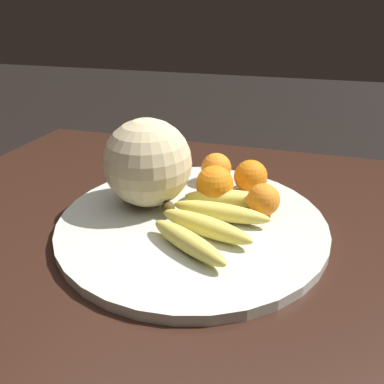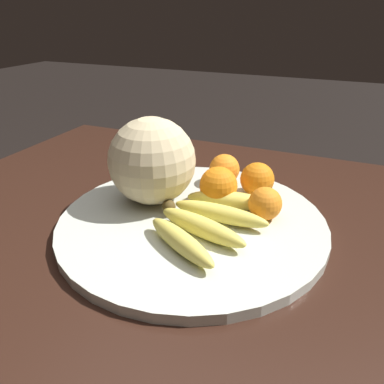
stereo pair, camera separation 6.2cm
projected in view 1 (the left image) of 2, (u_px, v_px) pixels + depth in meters
kitchen_table at (210, 294)px, 0.64m from camera, size 1.24×0.99×0.70m
fruit_bowl at (192, 222)px, 0.65m from camera, size 0.46×0.46×0.02m
melon at (148, 163)px, 0.66m from camera, size 0.16×0.16×0.16m
banana_bunch at (210, 218)px, 0.61m from camera, size 0.18×0.24×0.03m
orange_front_left at (251, 176)px, 0.72m from camera, size 0.06×0.06×0.06m
orange_front_right at (216, 168)px, 0.77m from camera, size 0.06×0.06×0.06m
orange_mid_center at (263, 200)px, 0.65m from camera, size 0.06×0.06×0.06m
orange_back_left at (215, 184)px, 0.69m from camera, size 0.07×0.07×0.07m
produce_tag at (230, 208)px, 0.68m from camera, size 0.08×0.04×0.00m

